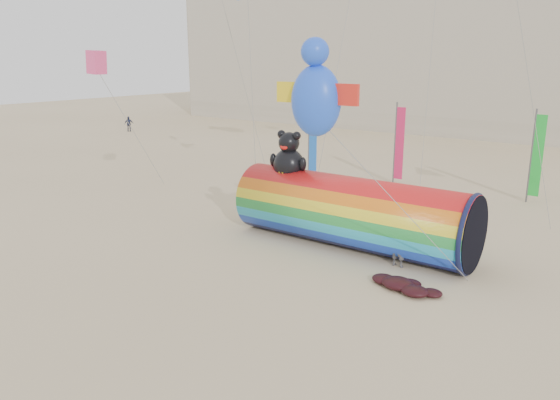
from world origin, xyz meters
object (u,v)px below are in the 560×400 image
Objects in this scene: windsock_assembly at (351,210)px; fabric_bundle at (404,285)px; kite_handler at (399,245)px; hotel_building at (424,34)px.

windsock_assembly is 3.97× the size of fabric_bundle.
kite_handler reaches higher than fabric_bundle.
windsock_assembly is at bearing 142.13° from fabric_bundle.
fabric_bundle is at bearing 121.57° from kite_handler.
fabric_bundle is (1.11, -1.93, -0.72)m from kite_handler.
windsock_assembly reaches higher than fabric_bundle.
hotel_building is 5.80× the size of windsock_assembly.
windsock_assembly is 4.97m from fabric_bundle.
fabric_bundle is at bearing -37.87° from windsock_assembly.
hotel_building is 46.74m from kite_handler.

